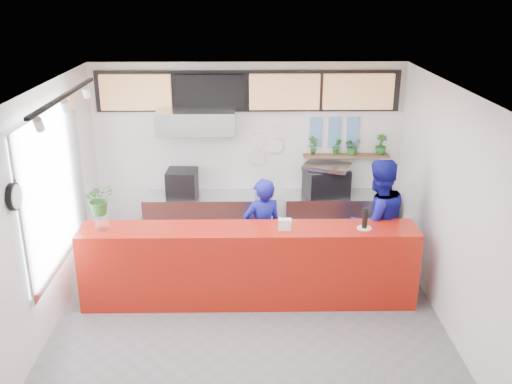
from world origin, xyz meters
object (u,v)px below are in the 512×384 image
(espresso_machine, at_px, (326,182))
(staff_right, at_px, (377,223))
(panini_oven, at_px, (182,183))
(pepper_mill, at_px, (365,218))
(staff_center, at_px, (262,232))
(service_counter, at_px, (249,265))

(espresso_machine, bearing_deg, staff_right, -78.96)
(panini_oven, bearing_deg, staff_right, -21.12)
(panini_oven, height_order, pepper_mill, pepper_mill)
(espresso_machine, distance_m, staff_center, 1.67)
(panini_oven, height_order, staff_right, staff_right)
(service_counter, relative_size, staff_center, 2.81)
(service_counter, distance_m, pepper_mill, 1.68)
(service_counter, height_order, espresso_machine, espresso_machine)
(staff_center, relative_size, pepper_mill, 5.73)
(staff_center, relative_size, staff_right, 0.85)
(panini_oven, height_order, espresso_machine, espresso_machine)
(staff_center, xyz_separation_m, staff_right, (1.63, -0.04, 0.14))
(staff_center, bearing_deg, pepper_mill, 137.60)
(panini_oven, bearing_deg, espresso_machine, 2.86)
(staff_right, bearing_deg, service_counter, -3.34)
(staff_center, distance_m, staff_right, 1.63)
(service_counter, relative_size, espresso_machine, 6.66)
(service_counter, bearing_deg, espresso_machine, 54.91)
(staff_right, height_order, pepper_mill, staff_right)
(espresso_machine, height_order, staff_right, staff_right)
(service_counter, distance_m, staff_center, 0.64)
(service_counter, bearing_deg, staff_center, 70.56)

